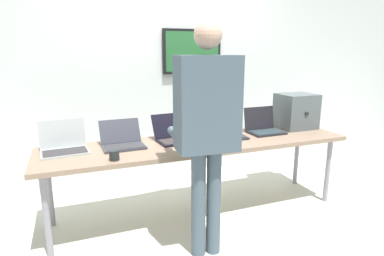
{
  "coord_description": "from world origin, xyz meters",
  "views": [
    {
      "loc": [
        -1.11,
        -2.7,
        1.56
      ],
      "look_at": [
        -0.03,
        0.12,
        0.84
      ],
      "focal_mm": 30.1,
      "sensor_mm": 36.0,
      "label": 1
    }
  ],
  "objects": [
    {
      "name": "laptop_station_2",
      "position": [
        -0.2,
        0.12,
        0.78
      ],
      "size": [
        0.4,
        0.39,
        0.24
      ],
      "color": "black",
      "rests_on": "workbench"
    },
    {
      "name": "laptop_station_3",
      "position": [
        0.3,
        0.09,
        0.79
      ],
      "size": [
        0.39,
        0.37,
        0.27
      ],
      "color": "#27232B",
      "rests_on": "workbench"
    },
    {
      "name": "equipment_box",
      "position": [
        1.21,
        0.15,
        0.92
      ],
      "size": [
        0.39,
        0.35,
        0.38
      ],
      "color": "#505B5E",
      "rests_on": "workbench"
    },
    {
      "name": "coffee_mug",
      "position": [
        -0.82,
        -0.25,
        0.77
      ],
      "size": [
        0.08,
        0.08,
        0.08
      ],
      "color": "black",
      "rests_on": "workbench"
    },
    {
      "name": "person",
      "position": [
        -0.2,
        -0.62,
        1.07
      ],
      "size": [
        0.47,
        0.61,
        1.76
      ],
      "color": "#465865",
      "rests_on": "ground"
    },
    {
      "name": "laptop_station_0",
      "position": [
        -1.19,
        0.12,
        0.79
      ],
      "size": [
        0.4,
        0.32,
        0.26
      ],
      "color": "#AFB7B7",
      "rests_on": "workbench"
    },
    {
      "name": "laptop_station_4",
      "position": [
        0.76,
        0.09,
        0.79
      ],
      "size": [
        0.36,
        0.3,
        0.26
      ],
      "color": "black",
      "rests_on": "workbench"
    },
    {
      "name": "ground",
      "position": [
        0.0,
        0.0,
        -0.02
      ],
      "size": [
        8.0,
        8.0,
        0.04
      ],
      "primitive_type": "cube",
      "color": "beige"
    },
    {
      "name": "back_wall",
      "position": [
        0.01,
        1.13,
        1.29
      ],
      "size": [
        8.0,
        0.11,
        2.57
      ],
      "color": "silver",
      "rests_on": "ground"
    },
    {
      "name": "workbench",
      "position": [
        0.0,
        0.0,
        0.68
      ],
      "size": [
        2.9,
        0.7,
        0.73
      ],
      "color": "#8B725C",
      "rests_on": "ground"
    },
    {
      "name": "laptop_station_1",
      "position": [
        -0.7,
        0.1,
        0.78
      ],
      "size": [
        0.37,
        0.35,
        0.22
      ],
      "color": "#353741",
      "rests_on": "workbench"
    }
  ]
}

